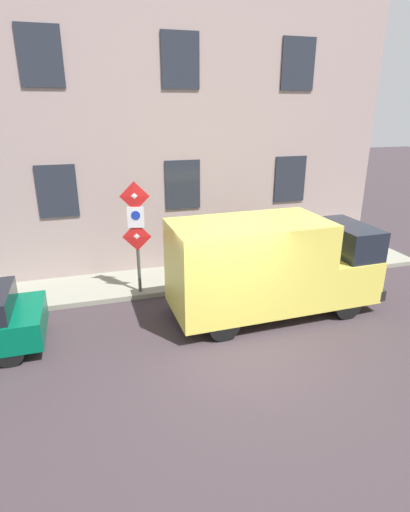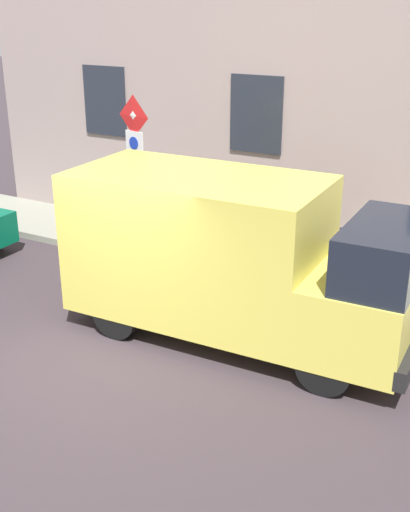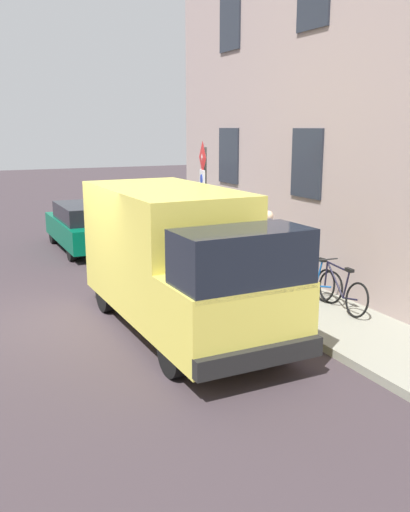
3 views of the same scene
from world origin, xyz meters
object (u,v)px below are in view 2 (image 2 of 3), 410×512
delivery_van (234,256)px  sign_post_stacked (136,159)px  pedestrian (242,216)px  bicycle_black (338,250)px  bicycle_blue (293,242)px

delivery_van → sign_post_stacked: bearing=146.6°
sign_post_stacked → pedestrian: (0.59, -1.99, -1.00)m
pedestrian → bicycle_black: bearing=141.8°
bicycle_blue → pedestrian: pedestrian is taller
sign_post_stacked → delivery_van: sign_post_stacked is taller
bicycle_black → pedestrian: pedestrian is taller
pedestrian → bicycle_blue: bearing=158.4°
delivery_van → pedestrian: size_ratio=3.13×
sign_post_stacked → pedestrian: 2.31m
sign_post_stacked → delivery_van: size_ratio=0.56×
delivery_van → pedestrian: delivery_van is taller
sign_post_stacked → bicycle_black: size_ratio=1.75×
delivery_van → pedestrian: (2.50, 1.07, -0.26)m
sign_post_stacked → pedestrian: size_ratio=1.75×
delivery_van → bicycle_blue: 3.21m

